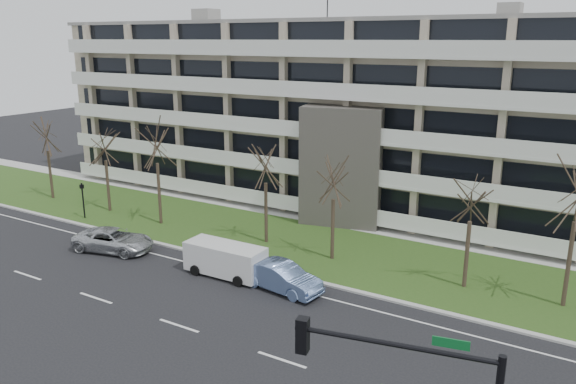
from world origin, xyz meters
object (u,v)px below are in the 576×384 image
Objects in this scene: silver_pickup at (114,240)px; blue_sedan at (282,277)px; pedestrian_signal at (83,196)px; white_van at (226,257)px.

silver_pickup is 12.91m from blue_sedan.
silver_pickup is 8.31m from pedestrian_signal.
blue_sedan is at bearing -100.65° from silver_pickup.
white_van is 1.72× the size of pedestrian_signal.
white_van is 16.63m from pedestrian_signal.
white_van is at bearing -16.69° from pedestrian_signal.
pedestrian_signal reaches higher than blue_sedan.
blue_sedan is at bearing -1.21° from white_van.
silver_pickup is at bearing 100.02° from blue_sedan.
silver_pickup is 1.12× the size of blue_sedan.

